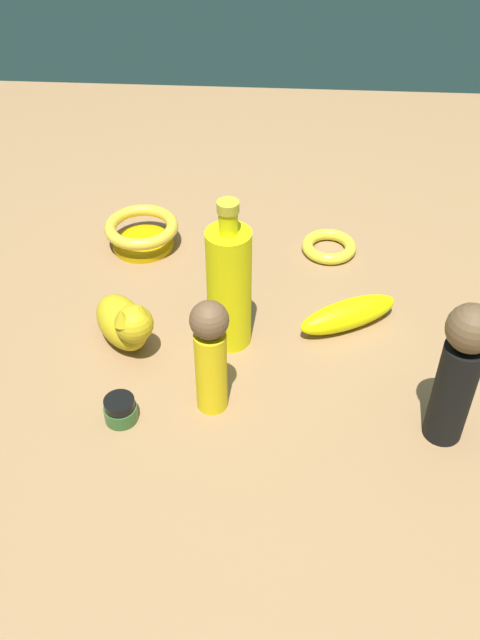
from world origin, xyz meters
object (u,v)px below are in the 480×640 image
at_px(banana, 348,314).
at_px(person_figure_child, 210,354).
at_px(nail_polish_jar, 120,410).
at_px(person_figure_adult, 459,371).
at_px(bowl, 142,231).
at_px(bottle_tall, 229,286).
at_px(cat_figurine, 125,322).
at_px(bangle, 329,246).

bearing_deg(banana, person_figure_child, 14.32).
distance_m(nail_polish_jar, banana, 0.38).
xyz_separation_m(person_figure_adult, banana, (-0.21, -0.12, -0.09)).
bearing_deg(banana, nail_polish_jar, 5.91).
relative_size(nail_polish_jar, bowl, 0.35).
relative_size(nail_polish_jar, banana, 0.27).
relative_size(nail_polish_jar, bottle_tall, 0.19).
relative_size(bowl, bottle_tall, 0.54).
bearing_deg(cat_figurine, bangle, 129.95).
bearing_deg(person_figure_child, cat_figurine, -129.17).
height_order(nail_polish_jar, bowl, bowl).
relative_size(person_figure_adult, cat_figurine, 1.55).
relative_size(person_figure_adult, banana, 1.31).
bearing_deg(bottle_tall, bangle, 146.81).
bearing_deg(bowl, bangle, 91.06).
bearing_deg(bowl, nail_polish_jar, 5.63).
bearing_deg(person_figure_adult, person_figure_child, -95.54).
bearing_deg(person_figure_adult, bangle, -161.30).
bearing_deg(cat_figurine, person_figure_child, 50.83).
distance_m(person_figure_adult, person_figure_child, 0.31).
height_order(person_figure_child, banana, person_figure_child).
distance_m(person_figure_adult, banana, 0.25).
xyz_separation_m(bowl, bottle_tall, (0.24, 0.17, 0.07)).
distance_m(banana, cat_figurine, 0.34).
height_order(bangle, person_figure_adult, person_figure_adult).
bearing_deg(bottle_tall, person_figure_adult, 60.87).
height_order(nail_polish_jar, bangle, nail_polish_jar).
relative_size(person_figure_adult, person_figure_child, 1.20).
relative_size(person_figure_adult, bottle_tall, 0.89).
bearing_deg(banana, bangle, -111.46).
xyz_separation_m(nail_polish_jar, bottle_tall, (-0.17, 0.13, 0.08)).
bearing_deg(bowl, person_figure_child, 23.41).
distance_m(person_figure_adult, bowl, 0.62).
height_order(bangle, cat_figurine, cat_figurine).
distance_m(bangle, cat_figurine, 0.41).
bearing_deg(bangle, person_figure_adult, 18.70).
height_order(person_figure_child, bowl, person_figure_child).
distance_m(bangle, bottle_tall, 0.30).
distance_m(person_figure_adult, bottle_tall, 0.34).
relative_size(nail_polish_jar, cat_figurine, 0.32).
xyz_separation_m(banana, bowl, (-0.19, -0.36, 0.01)).
height_order(person_figure_child, bottle_tall, bottle_tall).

